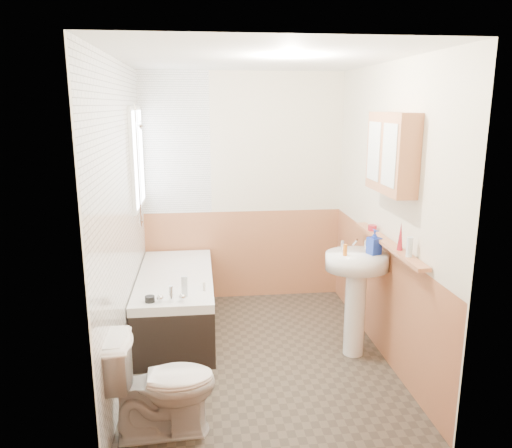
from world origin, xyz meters
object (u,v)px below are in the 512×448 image
(sink, at_px, (356,283))
(pine_shelf, at_px, (388,243))
(bathtub, at_px, (176,301))
(medicine_cabinet, at_px, (392,153))
(toilet, at_px, (162,385))

(sink, xyz_separation_m, pine_shelf, (0.20, -0.15, 0.39))
(pine_shelf, bearing_deg, bathtub, 155.63)
(sink, bearing_deg, medicine_cabinet, -50.02)
(medicine_cabinet, bearing_deg, pine_shelf, 47.64)
(bathtub, distance_m, sink, 1.74)
(pine_shelf, distance_m, medicine_cabinet, 0.74)
(medicine_cabinet, bearing_deg, toilet, -157.47)
(bathtub, relative_size, toilet, 2.20)
(bathtub, distance_m, medicine_cabinet, 2.44)
(bathtub, height_order, sink, sink)
(sink, height_order, medicine_cabinet, medicine_cabinet)
(sink, distance_m, medicine_cabinet, 1.15)
(sink, bearing_deg, pine_shelf, -40.48)
(toilet, bearing_deg, sink, -63.04)
(bathtub, distance_m, pine_shelf, 2.08)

